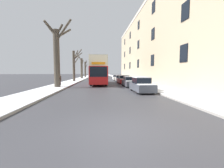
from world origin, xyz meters
name	(u,v)px	position (x,y,z in m)	size (l,w,h in m)	color
ground_plane	(116,129)	(0.00, 0.00, 0.00)	(320.00, 320.00, 0.00)	#38383D
sidewalk_left	(85,77)	(-6.38, 53.00, 0.08)	(3.19, 130.00, 0.16)	gray
sidewalk_right	(117,77)	(6.38, 53.00, 0.08)	(3.19, 130.00, 0.16)	gray
terrace_facade_right	(158,46)	(12.47, 27.64, 7.79)	(9.10, 51.51, 15.58)	tan
bare_tree_left_0	(57,54)	(-5.95, 14.37, 4.27)	(3.67, 3.52, 8.50)	#423A30
bare_tree_left_1	(74,65)	(-5.85, 26.78, 3.57)	(2.12, 4.13, 6.70)	#423A30
bare_tree_left_2	(82,68)	(-6.00, 40.65, 3.39)	(2.16, 2.85, 7.91)	#423A30
bare_tree_left_3	(85,69)	(-6.15, 53.82, 3.23)	(1.23, 1.29, 6.63)	#423A30
double_decker_bus	(99,70)	(-0.75, 20.36, 2.48)	(2.63, 11.05, 4.40)	red
parked_car_0	(142,85)	(3.68, 9.73, 0.71)	(1.68, 4.36, 1.55)	#474C56
parked_car_1	(130,82)	(3.68, 15.44, 0.67)	(1.79, 4.31, 1.44)	#474C56
parked_car_2	(124,80)	(3.68, 21.06, 0.70)	(1.88, 4.32, 1.53)	maroon
parked_car_3	(120,79)	(3.68, 26.11, 0.67)	(1.69, 4.09, 1.46)	silver
parked_car_4	(117,78)	(3.68, 32.28, 0.64)	(1.90, 4.32, 1.37)	silver
oncoming_van	(92,75)	(-2.82, 40.53, 1.32)	(2.00, 5.03, 2.44)	white
pedestrian_left_sidewalk	(60,80)	(-6.44, 17.41, 0.92)	(0.36, 0.36, 1.67)	black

